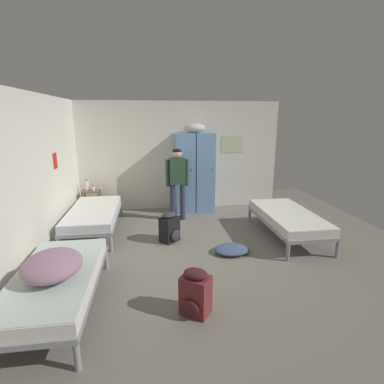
{
  "coord_description": "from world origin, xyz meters",
  "views": [
    {
      "loc": [
        -0.69,
        -4.62,
        2.21
      ],
      "look_at": [
        0.0,
        0.24,
        0.95
      ],
      "focal_mm": 27.6,
      "sensor_mm": 36.0,
      "label": 1
    }
  ],
  "objects_px": {
    "bedding_heap": "(52,265)",
    "person_traveler": "(177,178)",
    "locker_bank": "(194,171)",
    "backpack_black": "(170,228)",
    "clothes_pile_denim": "(231,249)",
    "bed_left_rear": "(94,214)",
    "bed_left_front": "(56,281)",
    "water_bottle": "(87,186)",
    "bed_right": "(288,218)",
    "lotion_bottle": "(93,188)",
    "shelf_unit": "(92,200)",
    "backpack_maroon": "(195,293)"
  },
  "relations": [
    {
      "from": "bedding_heap",
      "to": "person_traveler",
      "type": "distance_m",
      "value": 3.47
    },
    {
      "from": "locker_bank",
      "to": "backpack_black",
      "type": "height_order",
      "value": "locker_bank"
    },
    {
      "from": "backpack_black",
      "to": "clothes_pile_denim",
      "type": "height_order",
      "value": "backpack_black"
    },
    {
      "from": "locker_bank",
      "to": "bed_left_rear",
      "type": "bearing_deg",
      "value": -152.26
    },
    {
      "from": "bed_left_front",
      "to": "clothes_pile_denim",
      "type": "relative_size",
      "value": 3.28
    },
    {
      "from": "water_bottle",
      "to": "clothes_pile_denim",
      "type": "bearing_deg",
      "value": -41.54
    },
    {
      "from": "bed_right",
      "to": "lotion_bottle",
      "type": "xyz_separation_m",
      "value": [
        -3.81,
        1.85,
        0.25
      ]
    },
    {
      "from": "person_traveler",
      "to": "bedding_heap",
      "type": "bearing_deg",
      "value": -118.84
    },
    {
      "from": "locker_bank",
      "to": "clothes_pile_denim",
      "type": "xyz_separation_m",
      "value": [
        0.27,
        -2.39,
        -0.91
      ]
    },
    {
      "from": "backpack_black",
      "to": "clothes_pile_denim",
      "type": "relative_size",
      "value": 0.95
    },
    {
      "from": "clothes_pile_denim",
      "to": "person_traveler",
      "type": "bearing_deg",
      "value": 112.35
    },
    {
      "from": "bed_left_front",
      "to": "clothes_pile_denim",
      "type": "height_order",
      "value": "bed_left_front"
    },
    {
      "from": "bed_right",
      "to": "backpack_black",
      "type": "relative_size",
      "value": 3.45
    },
    {
      "from": "bed_left_rear",
      "to": "bedding_heap",
      "type": "xyz_separation_m",
      "value": [
        0.01,
        -2.52,
        0.25
      ]
    },
    {
      "from": "water_bottle",
      "to": "clothes_pile_denim",
      "type": "xyz_separation_m",
      "value": [
        2.74,
        -2.43,
        -0.62
      ]
    },
    {
      "from": "bedding_heap",
      "to": "clothes_pile_denim",
      "type": "height_order",
      "value": "bedding_heap"
    },
    {
      "from": "shelf_unit",
      "to": "clothes_pile_denim",
      "type": "xyz_separation_m",
      "value": [
        2.66,
        -2.41,
        -0.28
      ]
    },
    {
      "from": "bed_left_rear",
      "to": "backpack_black",
      "type": "bearing_deg",
      "value": -23.93
    },
    {
      "from": "bed_left_rear",
      "to": "bedding_heap",
      "type": "distance_m",
      "value": 2.53
    },
    {
      "from": "locker_bank",
      "to": "lotion_bottle",
      "type": "height_order",
      "value": "locker_bank"
    },
    {
      "from": "locker_bank",
      "to": "bed_left_rear",
      "type": "xyz_separation_m",
      "value": [
        -2.14,
        -1.13,
        -0.59
      ]
    },
    {
      "from": "backpack_maroon",
      "to": "clothes_pile_denim",
      "type": "xyz_separation_m",
      "value": [
        0.83,
        1.45,
        -0.2
      ]
    },
    {
      "from": "shelf_unit",
      "to": "backpack_maroon",
      "type": "relative_size",
      "value": 1.04
    },
    {
      "from": "bedding_heap",
      "to": "backpack_maroon",
      "type": "bearing_deg",
      "value": -7.18
    },
    {
      "from": "bed_left_rear",
      "to": "clothes_pile_denim",
      "type": "height_order",
      "value": "bed_left_rear"
    },
    {
      "from": "lotion_bottle",
      "to": "backpack_black",
      "type": "bearing_deg",
      "value": -47.29
    },
    {
      "from": "bedding_heap",
      "to": "lotion_bottle",
      "type": "distance_m",
      "value": 3.63
    },
    {
      "from": "bed_left_front",
      "to": "bed_right",
      "type": "bearing_deg",
      "value": 24.98
    },
    {
      "from": "water_bottle",
      "to": "backpack_black",
      "type": "relative_size",
      "value": 0.46
    },
    {
      "from": "locker_bank",
      "to": "bed_left_front",
      "type": "bearing_deg",
      "value": -121.1
    },
    {
      "from": "shelf_unit",
      "to": "bed_left_front",
      "type": "distance_m",
      "value": 3.59
    },
    {
      "from": "bed_right",
      "to": "backpack_black",
      "type": "height_order",
      "value": "backpack_black"
    },
    {
      "from": "bed_left_front",
      "to": "lotion_bottle",
      "type": "xyz_separation_m",
      "value": [
        -0.18,
        3.54,
        0.25
      ]
    },
    {
      "from": "backpack_maroon",
      "to": "clothes_pile_denim",
      "type": "distance_m",
      "value": 1.69
    },
    {
      "from": "shelf_unit",
      "to": "bedding_heap",
      "type": "height_order",
      "value": "bedding_heap"
    },
    {
      "from": "clothes_pile_denim",
      "to": "backpack_maroon",
      "type": "bearing_deg",
      "value": -119.74
    },
    {
      "from": "bedding_heap",
      "to": "backpack_black",
      "type": "bearing_deg",
      "value": 53.01
    },
    {
      "from": "bed_left_front",
      "to": "backpack_maroon",
      "type": "distance_m",
      "value": 1.61
    },
    {
      "from": "locker_bank",
      "to": "shelf_unit",
      "type": "distance_m",
      "value": 2.47
    },
    {
      "from": "shelf_unit",
      "to": "water_bottle",
      "type": "xyz_separation_m",
      "value": [
        -0.08,
        0.02,
        0.34
      ]
    },
    {
      "from": "bed_left_front",
      "to": "backpack_maroon",
      "type": "xyz_separation_m",
      "value": [
        1.58,
        -0.28,
        -0.12
      ]
    },
    {
      "from": "person_traveler",
      "to": "backpack_maroon",
      "type": "relative_size",
      "value": 2.84
    },
    {
      "from": "bed_left_rear",
      "to": "bed_right",
      "type": "bearing_deg",
      "value": -11.46
    },
    {
      "from": "bed_right",
      "to": "backpack_black",
      "type": "distance_m",
      "value": 2.21
    },
    {
      "from": "person_traveler",
      "to": "backpack_maroon",
      "type": "height_order",
      "value": "person_traveler"
    },
    {
      "from": "lotion_bottle",
      "to": "clothes_pile_denim",
      "type": "relative_size",
      "value": 0.24
    },
    {
      "from": "bed_right",
      "to": "clothes_pile_denim",
      "type": "xyz_separation_m",
      "value": [
        -1.22,
        -0.52,
        -0.32
      ]
    },
    {
      "from": "lotion_bottle",
      "to": "shelf_unit",
      "type": "bearing_deg",
      "value": 150.26
    },
    {
      "from": "bed_left_rear",
      "to": "clothes_pile_denim",
      "type": "bearing_deg",
      "value": -27.56
    },
    {
      "from": "locker_bank",
      "to": "bedding_heap",
      "type": "distance_m",
      "value": 4.23
    }
  ]
}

